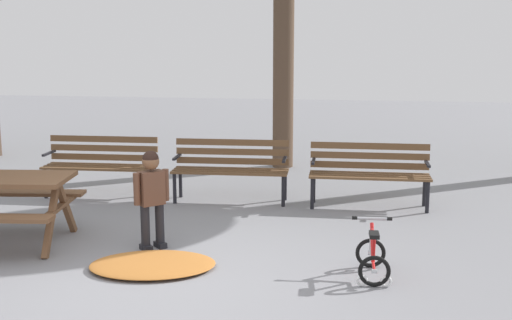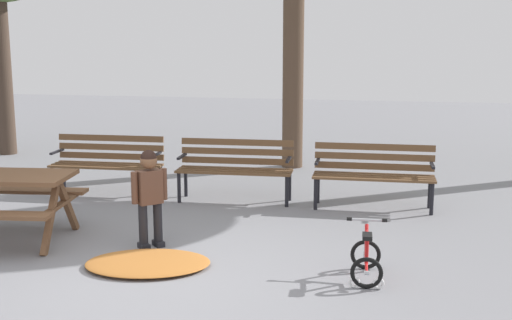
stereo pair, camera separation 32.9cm
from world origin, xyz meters
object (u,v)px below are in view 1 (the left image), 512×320
object	(u,v)px
park_bench_far_left	(101,161)
child_standing	(152,192)
kids_bicycle	(373,257)
park_bench_left	(231,165)
park_bench_right	(369,169)

from	to	relation	value
park_bench_far_left	child_standing	xyz separation A→B (m)	(1.45, -2.24, 0.13)
kids_bicycle	park_bench_left	bearing A→B (deg)	124.74
kids_bicycle	park_bench_right	bearing A→B (deg)	89.87
park_bench_left	park_bench_far_left	bearing A→B (deg)	179.63
park_bench_left	park_bench_right	xyz separation A→B (m)	(1.90, -0.03, 0.00)
park_bench_far_left	child_standing	size ratio (longest dim) A/B	1.49
kids_bicycle	child_standing	bearing A→B (deg)	167.83
park_bench_far_left	kids_bicycle	bearing A→B (deg)	-35.89
park_bench_far_left	park_bench_right	distance (m)	3.80
park_bench_far_left	park_bench_left	bearing A→B (deg)	-0.37
park_bench_right	kids_bicycle	distance (m)	2.72
park_bench_left	park_bench_right	size ratio (longest dim) A/B	1.01
park_bench_left	kids_bicycle	world-z (taller)	park_bench_left
park_bench_far_left	kids_bicycle	distance (m)	4.70
child_standing	kids_bicycle	size ratio (longest dim) A/B	1.89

